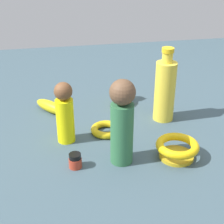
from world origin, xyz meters
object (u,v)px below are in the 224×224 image
Objects in this scene: banana at (51,107)px; bottle_tall at (165,90)px; bowl at (177,148)px; nail_polish_jar at (75,161)px; person_figure_adult at (65,113)px; cat_figurine at (121,94)px; person_figure_child at (122,121)px; bangle at (106,129)px.

bottle_tall reaches higher than banana.
bowl is 0.29m from nail_polish_jar.
bottle_tall is 0.35m from person_figure_adult.
bottle_tall is 0.25m from bowl.
banana is at bearing 4.51° from cat_figurine.
cat_figurine reaches higher than bowl.
person_figure_child is at bearing 77.65° from cat_figurine.
banana reaches higher than bangle.
cat_figurine is 0.43m from nail_polish_jar.
bottle_tall reaches higher than person_figure_child.
cat_figurine is at bearing -134.82° from person_figure_adult.
banana is 0.50m from bowl.
cat_figurine is at bearing 54.62° from banana.
person_figure_child reaches higher than bangle.
bottle_tall is at bearing -99.25° from bowl.
cat_figurine is 0.33m from person_figure_adult.
bowl is at bearing 3.92° from banana.
bottle_tall is at bearing -131.95° from person_figure_child.
person_figure_child is 0.17m from nail_polish_jar.
bangle is 0.23m from cat_figurine.
bottle_tall is 2.07× the size of bowl.
person_figure_adult is 0.79× the size of person_figure_child.
cat_figurine is at bearing -51.49° from bottle_tall.
bangle is at bearing -124.77° from nail_polish_jar.
bowl is at bearing 153.28° from person_figure_adult.
bangle is at bearing -84.55° from person_figure_child.
cat_figurine is (-0.10, -0.20, 0.03)m from bangle.
cat_figurine is at bearing -119.69° from nail_polish_jar.
person_figure_adult is at bearing 45.18° from cat_figurine.
bottle_tall is 0.41m from nail_polish_jar.
nail_polish_jar is (-0.01, 0.14, -0.08)m from person_figure_adult.
bowl is at bearing 101.71° from cat_figurine.
person_figure_child is at bearing 48.05° from bottle_tall.
bangle is 0.40× the size of person_figure_child.
bowl is at bearing 174.88° from person_figure_child.
person_figure_adult reaches higher than cat_figurine.
bottle_tall is 1.03× the size of person_figure_child.
person_figure_adult reaches higher than bangle.
cat_figurine reaches higher than banana.
cat_figurine reaches higher than bangle.
bottle_tall reaches higher than bangle.
banana is at bearing -61.72° from person_figure_child.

